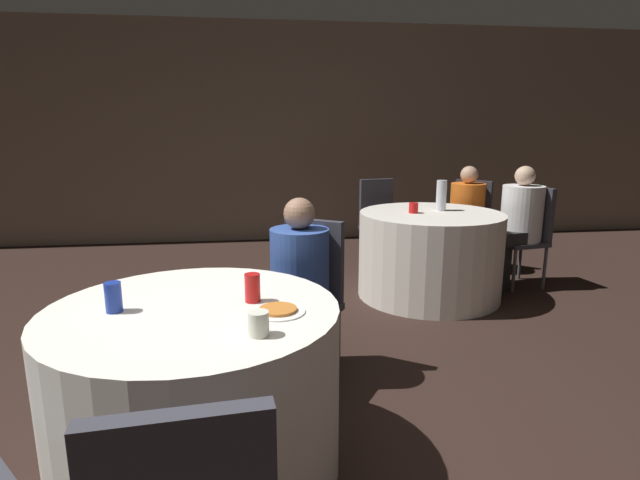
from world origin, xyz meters
name	(u,v)px	position (x,y,z in m)	size (l,w,h in m)	color
ground_plane	(226,465)	(0.00, 0.00, 0.00)	(16.00, 16.00, 0.00)	black
wall_back	(239,134)	(0.00, 4.69, 1.40)	(16.00, 0.06, 2.80)	#7A6B5B
table_near	(197,392)	(-0.10, -0.01, 0.38)	(1.21, 1.21, 0.76)	white
table_far	(430,255)	(1.70, 2.13, 0.38)	(1.26, 1.26, 0.76)	white
chair_near_northeast	(308,286)	(0.47, 0.84, 0.55)	(0.56, 0.56, 0.94)	#383842
chair_far_northeast	(469,218)	(2.40, 2.90, 0.55)	(0.57, 0.57, 0.94)	#383842
chair_far_east	(529,228)	(2.73, 2.31, 0.55)	(0.47, 0.46, 0.94)	#383842
chair_far_north	(379,216)	(1.49, 3.16, 0.55)	(0.47, 0.47, 0.94)	#383842
person_orange_shirt	(464,220)	(2.29, 2.78, 0.56)	(0.48, 0.48, 1.10)	black
person_blue_shirt	(294,293)	(0.37, 0.70, 0.56)	(0.45, 0.48, 1.10)	black
person_white_shirt	(515,225)	(2.57, 2.28, 0.59)	(0.52, 0.41, 1.14)	#282828
pizza_plate_near	(278,310)	(0.24, -0.11, 0.76)	(0.22, 0.22, 0.02)	white
soda_can_blue	(113,297)	(-0.41, -0.02, 0.82)	(0.07, 0.07, 0.12)	#1E38A5
soda_can_red	(252,288)	(0.14, 0.03, 0.82)	(0.07, 0.07, 0.12)	red
cup_near	(258,324)	(0.16, -0.33, 0.80)	(0.08, 0.08, 0.09)	silver
bottle_far	(441,195)	(1.82, 2.23, 0.89)	(0.09, 0.09, 0.27)	silver
cup_far	(413,208)	(1.53, 2.13, 0.80)	(0.08, 0.08, 0.09)	red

